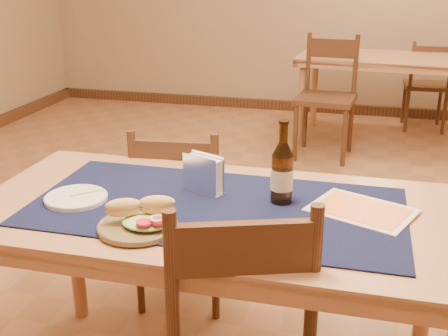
% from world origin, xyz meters
% --- Properties ---
extents(main_table, '(1.60, 0.80, 0.75)m').
position_xyz_m(main_table, '(0.00, -0.80, 0.67)').
color(main_table, '#A26E4C').
rests_on(main_table, ground).
extents(placemat, '(1.20, 0.60, 0.01)m').
position_xyz_m(placemat, '(0.00, -0.80, 0.75)').
color(placemat, '#10173C').
rests_on(placemat, main_table).
extents(baseboard, '(6.00, 7.00, 0.10)m').
position_xyz_m(baseboard, '(0.00, 0.00, 0.05)').
color(baseboard, '#492B1A').
rests_on(baseboard, ground).
extents(back_table, '(1.58, 0.88, 0.75)m').
position_xyz_m(back_table, '(0.63, 2.57, 0.67)').
color(back_table, '#A26E4C').
rests_on(back_table, ground).
extents(chair_main_far, '(0.44, 0.44, 0.86)m').
position_xyz_m(chair_main_far, '(-0.31, -0.24, 0.45)').
color(chair_main_far, '#492B1A').
rests_on(chair_main_far, ground).
extents(chair_back_near, '(0.48, 0.48, 0.97)m').
position_xyz_m(chair_back_near, '(0.14, 2.07, 0.50)').
color(chair_back_near, '#492B1A').
rests_on(chair_back_near, ground).
extents(chair_back_far, '(0.40, 0.40, 0.84)m').
position_xyz_m(chair_back_far, '(0.99, 3.05, 0.44)').
color(chair_back_far, '#492B1A').
rests_on(chair_back_far, ground).
extents(sandwich_plate, '(0.24, 0.24, 0.09)m').
position_xyz_m(sandwich_plate, '(-0.18, -1.02, 0.78)').
color(sandwich_plate, brown).
rests_on(sandwich_plate, placemat).
extents(side_plate, '(0.21, 0.21, 0.02)m').
position_xyz_m(side_plate, '(-0.46, -0.87, 0.77)').
color(side_plate, silver).
rests_on(side_plate, placemat).
extents(fork, '(0.09, 0.09, 0.00)m').
position_xyz_m(fork, '(-0.44, -0.83, 0.77)').
color(fork, '#8FD876').
rests_on(fork, side_plate).
extents(beer_bottle, '(0.07, 0.07, 0.28)m').
position_xyz_m(beer_bottle, '(0.20, -0.72, 0.86)').
color(beer_bottle, '#4C2A0D').
rests_on(beer_bottle, placemat).
extents(napkin_holder, '(0.16, 0.11, 0.13)m').
position_xyz_m(napkin_holder, '(-0.07, -0.70, 0.82)').
color(napkin_holder, silver).
rests_on(napkin_holder, placemat).
extents(menu_card, '(0.37, 0.33, 0.01)m').
position_xyz_m(menu_card, '(0.46, -0.73, 0.76)').
color(menu_card, beige).
rests_on(menu_card, placemat).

